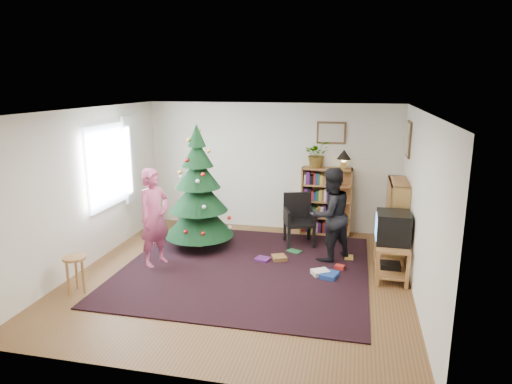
% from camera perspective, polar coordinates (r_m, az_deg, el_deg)
% --- Properties ---
extents(floor, '(5.00, 5.00, 0.00)m').
position_cam_1_polar(floor, '(7.08, -1.93, -10.47)').
color(floor, brown).
rests_on(floor, ground).
extents(ceiling, '(5.00, 5.00, 0.00)m').
position_cam_1_polar(ceiling, '(6.47, -2.11, 10.17)').
color(ceiling, white).
rests_on(ceiling, wall_back).
extents(wall_back, '(5.00, 0.02, 2.50)m').
position_cam_1_polar(wall_back, '(9.05, 1.94, 3.18)').
color(wall_back, silver).
rests_on(wall_back, floor).
extents(wall_front, '(5.00, 0.02, 2.50)m').
position_cam_1_polar(wall_front, '(4.41, -10.25, -8.43)').
color(wall_front, silver).
rests_on(wall_front, floor).
extents(wall_left, '(0.02, 5.00, 2.50)m').
position_cam_1_polar(wall_left, '(7.67, -20.42, 0.42)').
color(wall_left, silver).
rests_on(wall_left, floor).
extents(wall_right, '(0.02, 5.00, 2.50)m').
position_cam_1_polar(wall_right, '(6.52, 19.78, -1.75)').
color(wall_right, silver).
rests_on(wall_right, floor).
extents(rug, '(3.80, 3.60, 0.02)m').
position_cam_1_polar(rug, '(7.34, -1.34, -9.47)').
color(rug, black).
rests_on(rug, floor).
extents(window_pane, '(0.04, 1.20, 1.40)m').
position_cam_1_polar(window_pane, '(8.10, -18.11, 3.08)').
color(window_pane, silver).
rests_on(window_pane, wall_left).
extents(curtain, '(0.06, 0.35, 1.60)m').
position_cam_1_polar(curtain, '(8.69, -15.57, 3.92)').
color(curtain, silver).
rests_on(curtain, wall_left).
extents(picture_back, '(0.55, 0.03, 0.42)m').
position_cam_1_polar(picture_back, '(8.79, 9.40, 7.31)').
color(picture_back, '#4C3319').
rests_on(picture_back, wall_back).
extents(picture_right, '(0.03, 0.50, 0.60)m').
position_cam_1_polar(picture_right, '(8.10, 18.54, 6.27)').
color(picture_right, '#4C3319').
rests_on(picture_right, wall_right).
extents(christmas_tree, '(1.22, 1.22, 2.21)m').
position_cam_1_polar(christmas_tree, '(8.03, -7.19, -0.69)').
color(christmas_tree, '#3F2816').
rests_on(christmas_tree, rug).
extents(bookshelf_back, '(0.95, 0.30, 1.30)m').
position_cam_1_polar(bookshelf_back, '(8.89, 8.75, -1.03)').
color(bookshelf_back, olive).
rests_on(bookshelf_back, floor).
extents(bookshelf_right, '(0.30, 0.95, 1.30)m').
position_cam_1_polar(bookshelf_right, '(8.00, 17.13, -3.14)').
color(bookshelf_right, olive).
rests_on(bookshelf_right, floor).
extents(tv_stand, '(0.48, 0.86, 0.55)m').
position_cam_1_polar(tv_stand, '(7.24, 16.51, -7.72)').
color(tv_stand, olive).
rests_on(tv_stand, floor).
extents(crt_tv, '(0.49, 0.53, 0.46)m').
position_cam_1_polar(crt_tv, '(7.09, 16.74, -4.26)').
color(crt_tv, black).
rests_on(crt_tv, tv_stand).
extents(armchair, '(0.64, 0.65, 0.93)m').
position_cam_1_polar(armchair, '(8.32, 5.53, -3.14)').
color(armchair, black).
rests_on(armchair, rug).
extents(stool, '(0.32, 0.32, 0.53)m').
position_cam_1_polar(stool, '(6.90, -21.70, -8.45)').
color(stool, olive).
rests_on(stool, floor).
extents(person_standing, '(0.58, 0.68, 1.58)m').
position_cam_1_polar(person_standing, '(7.42, -12.58, -3.14)').
color(person_standing, '#B2476F').
rests_on(person_standing, rug).
extents(person_by_chair, '(0.96, 0.94, 1.56)m').
position_cam_1_polar(person_by_chair, '(7.53, 9.24, -2.84)').
color(person_by_chair, black).
rests_on(person_by_chair, rug).
extents(potted_plant, '(0.55, 0.51, 0.52)m').
position_cam_1_polar(potted_plant, '(8.73, 7.65, 4.73)').
color(potted_plant, gray).
rests_on(potted_plant, bookshelf_back).
extents(table_lamp, '(0.27, 0.27, 0.36)m').
position_cam_1_polar(table_lamp, '(8.70, 10.93, 4.46)').
color(table_lamp, '#A57F33').
rests_on(table_lamp, bookshelf_back).
extents(floor_clutter, '(1.59, 1.14, 0.08)m').
position_cam_1_polar(floor_clutter, '(7.51, 6.76, -8.78)').
color(floor_clutter, '#A51E19').
rests_on(floor_clutter, rug).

